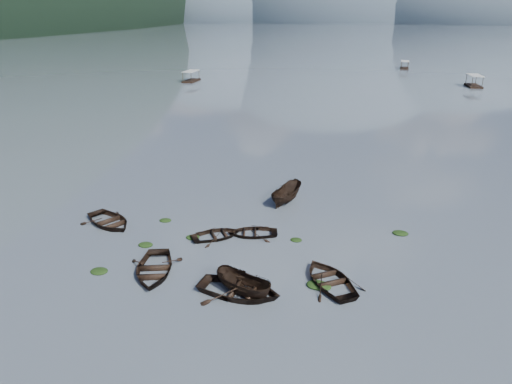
% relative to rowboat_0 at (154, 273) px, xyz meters
% --- Properties ---
extents(ground_plane, '(2400.00, 2400.00, 0.00)m').
position_rel_rowboat_0_xyz_m(ground_plane, '(4.32, -1.57, 0.00)').
color(ground_plane, '#4D5660').
extents(haze_mtn_a, '(520.00, 520.00, 280.00)m').
position_rel_rowboat_0_xyz_m(haze_mtn_a, '(-255.68, 898.43, 0.00)').
color(haze_mtn_a, '#475666').
rests_on(haze_mtn_a, ground).
extents(haze_mtn_b, '(520.00, 520.00, 340.00)m').
position_rel_rowboat_0_xyz_m(haze_mtn_b, '(-55.68, 898.43, 0.00)').
color(haze_mtn_b, '#475666').
rests_on(haze_mtn_b, ground).
extents(haze_mtn_c, '(520.00, 520.00, 260.00)m').
position_rel_rowboat_0_xyz_m(haze_mtn_c, '(144.32, 898.43, 0.00)').
color(haze_mtn_c, '#475666').
rests_on(haze_mtn_c, ground).
extents(rowboat_0, '(4.79, 5.71, 1.01)m').
position_rel_rowboat_0_xyz_m(rowboat_0, '(0.00, 0.00, 0.00)').
color(rowboat_0, black).
rests_on(rowboat_0, ground).
extents(rowboat_1, '(4.67, 4.42, 0.79)m').
position_rel_rowboat_0_xyz_m(rowboat_1, '(2.43, 5.72, 0.00)').
color(rowboat_1, black).
rests_on(rowboat_1, ground).
extents(rowboat_2, '(4.31, 3.13, 1.56)m').
position_rel_rowboat_0_xyz_m(rowboat_2, '(6.25, -0.92, 0.00)').
color(rowboat_2, black).
rests_on(rowboat_2, ground).
extents(rowboat_3, '(5.38, 5.73, 0.97)m').
position_rel_rowboat_0_xyz_m(rowboat_3, '(11.18, 1.39, 0.00)').
color(rowboat_3, black).
rests_on(rowboat_3, ground).
extents(rowboat_4, '(5.45, 4.15, 1.05)m').
position_rel_rowboat_0_xyz_m(rowboat_4, '(6.01, -1.06, 0.00)').
color(rowboat_4, black).
rests_on(rowboat_4, ground).
extents(rowboat_6, '(5.93, 5.46, 1.00)m').
position_rel_rowboat_0_xyz_m(rowboat_6, '(-6.55, 5.86, 0.00)').
color(rowboat_6, black).
rests_on(rowboat_6, ground).
extents(rowboat_7, '(4.34, 3.54, 0.79)m').
position_rel_rowboat_0_xyz_m(rowboat_7, '(4.90, 6.73, 0.00)').
color(rowboat_7, black).
rests_on(rowboat_7, ground).
extents(rowboat_8, '(2.93, 4.75, 1.72)m').
position_rel_rowboat_0_xyz_m(rowboat_8, '(6.29, 13.69, 0.00)').
color(rowboat_8, black).
rests_on(rowboat_8, ground).
extents(weed_clump_0, '(1.16, 0.95, 0.25)m').
position_rel_rowboat_0_xyz_m(weed_clump_0, '(-3.50, -0.72, 0.00)').
color(weed_clump_0, black).
rests_on(weed_clump_0, ground).
extents(weed_clump_1, '(1.07, 0.86, 0.24)m').
position_rel_rowboat_0_xyz_m(weed_clump_1, '(-2.19, 3.29, 0.00)').
color(weed_clump_1, black).
rests_on(weed_clump_1, ground).
extents(weed_clump_2, '(1.38, 1.10, 0.30)m').
position_rel_rowboat_0_xyz_m(weed_clump_2, '(10.47, 0.89, 0.00)').
color(weed_clump_2, black).
rests_on(weed_clump_2, ground).
extents(weed_clump_3, '(0.87, 0.73, 0.19)m').
position_rel_rowboat_0_xyz_m(weed_clump_3, '(8.28, 6.58, 0.00)').
color(weed_clump_3, black).
rests_on(weed_clump_3, ground).
extents(weed_clump_4, '(1.15, 0.91, 0.24)m').
position_rel_rowboat_0_xyz_m(weed_clump_4, '(10.74, 0.84, 0.00)').
color(weed_clump_4, black).
rests_on(weed_clump_4, ground).
extents(weed_clump_5, '(0.98, 0.79, 0.21)m').
position_rel_rowboat_0_xyz_m(weed_clump_5, '(-2.51, 7.51, 0.00)').
color(weed_clump_5, black).
rests_on(weed_clump_5, ground).
extents(weed_clump_6, '(1.04, 0.87, 0.22)m').
position_rel_rowboat_0_xyz_m(weed_clump_6, '(0.71, 5.20, 0.00)').
color(weed_clump_6, black).
rests_on(weed_clump_6, ground).
extents(weed_clump_7, '(1.19, 0.95, 0.26)m').
position_rel_rowboat_0_xyz_m(weed_clump_7, '(15.83, 9.44, 0.00)').
color(weed_clump_7, black).
rests_on(weed_clump_7, ground).
extents(pontoon_left, '(2.64, 6.30, 2.41)m').
position_rel_rowboat_0_xyz_m(pontoon_left, '(-28.77, 82.49, 0.00)').
color(pontoon_left, black).
rests_on(pontoon_left, ground).
extents(pontoon_centre, '(2.60, 5.73, 2.16)m').
position_rel_rowboat_0_xyz_m(pontoon_centre, '(23.16, 122.10, 0.00)').
color(pontoon_centre, black).
rests_on(pontoon_centre, ground).
extents(pontoon_right, '(2.96, 6.52, 2.46)m').
position_rel_rowboat_0_xyz_m(pontoon_right, '(36.02, 89.37, 0.00)').
color(pontoon_right, black).
rests_on(pontoon_right, ground).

